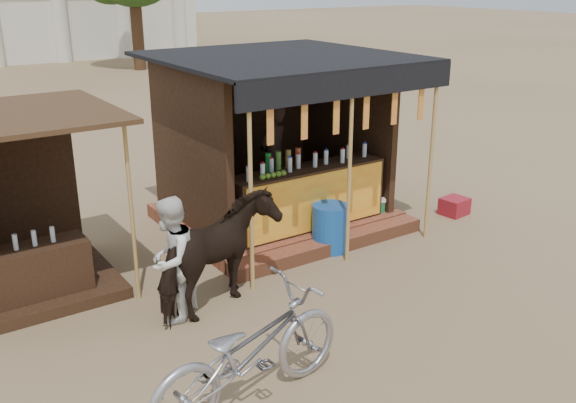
# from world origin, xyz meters

# --- Properties ---
(ground) EXTENTS (120.00, 120.00, 0.00)m
(ground) POSITION_xyz_m (0.00, 0.00, 0.00)
(ground) COLOR #846B4C
(ground) RESTS_ON ground
(main_stall) EXTENTS (3.60, 3.61, 2.78)m
(main_stall) POSITION_xyz_m (1.00, 3.36, 1.03)
(main_stall) COLOR #965031
(main_stall) RESTS_ON ground
(secondary_stall) EXTENTS (2.40, 2.40, 2.38)m
(secondary_stall) POSITION_xyz_m (-3.17, 3.24, 0.85)
(secondary_stall) COLOR #372314
(secondary_stall) RESTS_ON ground
(cow) EXTENTS (1.85, 1.33, 1.43)m
(cow) POSITION_xyz_m (-1.20, 1.33, 0.71)
(cow) COLOR black
(cow) RESTS_ON ground
(motorbike) EXTENTS (2.28, 1.03, 1.16)m
(motorbike) POSITION_xyz_m (-1.85, -0.49, 0.58)
(motorbike) COLOR #9A99A2
(motorbike) RESTS_ON ground
(bystander) EXTENTS (0.95, 0.93, 1.54)m
(bystander) POSITION_xyz_m (-1.78, 1.43, 0.77)
(bystander) COLOR silver
(bystander) RESTS_ON ground
(blue_barrel) EXTENTS (0.61, 0.61, 0.72)m
(blue_barrel) POSITION_xyz_m (1.03, 2.00, 0.36)
(blue_barrel) COLOR #154DA2
(blue_barrel) RESTS_ON ground
(red_crate) EXTENTS (0.48, 0.44, 0.29)m
(red_crate) POSITION_xyz_m (3.76, 2.00, 0.15)
(red_crate) COLOR maroon
(red_crate) RESTS_ON ground
(cooler) EXTENTS (0.75, 0.63, 0.46)m
(cooler) POSITION_xyz_m (2.18, 2.60, 0.23)
(cooler) COLOR #176A34
(cooler) RESTS_ON ground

